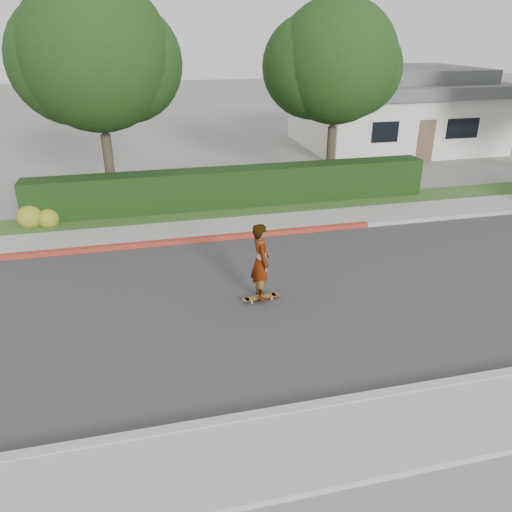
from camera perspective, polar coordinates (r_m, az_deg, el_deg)
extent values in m
plane|color=slate|center=(13.87, 15.91, -3.03)|extent=(120.00, 120.00, 0.00)
cube|color=#2D2D30|center=(13.87, 15.91, -3.01)|extent=(60.00, 8.00, 0.01)
cube|color=#9E9E99|center=(11.02, 26.21, -12.14)|extent=(60.00, 0.20, 0.15)
cube|color=#9E9E99|center=(17.19, 9.52, 3.29)|extent=(60.00, 0.20, 0.15)
cube|color=maroon|center=(15.99, -7.27, 1.81)|extent=(12.00, 0.21, 0.15)
cube|color=gray|center=(17.97, 8.43, 4.27)|extent=(60.00, 1.60, 0.12)
cube|color=#2D4C1E|center=(19.38, 6.71, 5.84)|extent=(60.00, 1.60, 0.10)
cube|color=black|center=(18.94, -2.46, 7.77)|extent=(15.00, 1.00, 1.50)
sphere|color=#2D4C19|center=(18.74, -24.37, 4.09)|extent=(0.90, 0.90, 0.90)
sphere|color=#2D4C19|center=(18.45, -22.62, 3.94)|extent=(0.70, 0.70, 0.70)
cylinder|color=#33261C|center=(19.74, -16.35, 9.31)|extent=(0.36, 0.36, 2.70)
cylinder|color=#33261C|center=(19.34, -17.08, 15.09)|extent=(0.24, 0.24, 2.25)
sphere|color=black|center=(19.15, -17.87, 21.05)|extent=(5.20, 5.20, 5.20)
sphere|color=black|center=(19.62, -20.20, 20.22)|extent=(4.42, 4.42, 4.42)
sphere|color=black|center=(19.44, -14.90, 20.52)|extent=(4.16, 4.16, 4.16)
cylinder|color=#33261C|center=(21.73, 8.49, 11.11)|extent=(0.36, 0.36, 2.52)
cylinder|color=#33261C|center=(21.38, 8.82, 16.04)|extent=(0.24, 0.24, 2.10)
sphere|color=black|center=(21.19, 9.16, 21.09)|extent=(4.80, 4.80, 4.80)
sphere|color=black|center=(21.29, 6.57, 20.71)|extent=(4.08, 4.08, 4.08)
sphere|color=black|center=(21.84, 11.13, 20.26)|extent=(3.84, 3.84, 3.84)
cube|color=beige|center=(30.64, 15.33, 14.86)|extent=(10.00, 8.00, 3.00)
cube|color=#4C4C51|center=(30.42, 15.72, 18.19)|extent=(10.60, 8.60, 0.60)
cube|color=#4C4C51|center=(30.37, 15.85, 19.31)|extent=(8.40, 6.40, 0.80)
cube|color=black|center=(25.97, 14.55, 13.55)|extent=(1.40, 0.06, 1.00)
cube|color=black|center=(28.21, 22.54, 13.33)|extent=(1.80, 0.06, 1.00)
cube|color=brown|center=(27.20, 18.83, 12.33)|extent=(0.90, 0.06, 2.10)
cylinder|color=gold|center=(12.39, -0.50, -5.30)|extent=(0.06, 0.04, 0.05)
cylinder|color=gold|center=(12.51, -0.72, -4.98)|extent=(0.06, 0.04, 0.05)
cylinder|color=gold|center=(12.55, 1.79, -4.90)|extent=(0.06, 0.04, 0.05)
cylinder|color=gold|center=(12.67, 1.55, -4.59)|extent=(0.06, 0.04, 0.05)
cube|color=silver|center=(12.43, -0.61, -4.99)|extent=(0.06, 0.16, 0.02)
cube|color=silver|center=(12.59, 1.67, -4.60)|extent=(0.06, 0.16, 0.02)
cube|color=brown|center=(12.50, 0.54, -4.71)|extent=(0.81, 0.27, 0.02)
cylinder|color=brown|center=(12.39, -1.19, -5.01)|extent=(0.21, 0.21, 0.02)
cylinder|color=brown|center=(12.62, 2.24, -4.42)|extent=(0.21, 0.21, 0.02)
imported|color=white|center=(12.05, 0.56, -0.64)|extent=(0.47, 0.71, 1.95)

